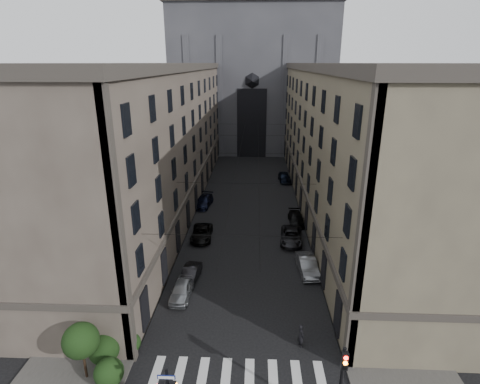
# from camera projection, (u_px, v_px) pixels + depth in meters

# --- Properties ---
(sidewalk_left) EXTENTS (7.00, 80.00, 0.15)m
(sidewalk_left) POSITION_uv_depth(u_px,v_px,m) (175.00, 202.00, 53.38)
(sidewalk_left) COLOR #383533
(sidewalk_left) RESTS_ON ground
(sidewalk_right) EXTENTS (7.00, 80.00, 0.15)m
(sidewalk_right) POSITION_uv_depth(u_px,v_px,m) (323.00, 204.00, 52.52)
(sidewalk_right) COLOR #383533
(sidewalk_right) RESTS_ON ground
(zebra_crossing) EXTENTS (11.00, 3.20, 0.01)m
(zebra_crossing) POSITION_uv_depth(u_px,v_px,m) (238.00, 377.00, 23.70)
(zebra_crossing) COLOR beige
(zebra_crossing) RESTS_ON ground
(building_left) EXTENTS (13.60, 60.60, 18.85)m
(building_left) POSITION_uv_depth(u_px,v_px,m) (150.00, 137.00, 50.47)
(building_left) COLOR #453C35
(building_left) RESTS_ON ground
(building_right) EXTENTS (13.60, 60.60, 18.85)m
(building_right) POSITION_uv_depth(u_px,v_px,m) (351.00, 139.00, 49.36)
(building_right) COLOR brown
(building_right) RESTS_ON ground
(gothic_tower) EXTENTS (35.00, 23.00, 58.00)m
(gothic_tower) POSITION_uv_depth(u_px,v_px,m) (253.00, 68.00, 83.93)
(gothic_tower) COLOR #2D2D33
(gothic_tower) RESTS_ON ground
(traffic_light_right) EXTENTS (0.34, 0.50, 5.20)m
(traffic_light_right) POSITION_uv_depth(u_px,v_px,m) (342.00, 379.00, 19.49)
(traffic_light_right) COLOR black
(traffic_light_right) RESTS_ON ground
(shrub_cluster) EXTENTS (3.90, 4.40, 3.90)m
(shrub_cluster) POSITION_uv_depth(u_px,v_px,m) (99.00, 350.00, 23.48)
(shrub_cluster) COLOR black
(shrub_cluster) RESTS_ON sidewalk_left
(tram_wires) EXTENTS (14.00, 60.00, 0.43)m
(tram_wires) POSITION_uv_depth(u_px,v_px,m) (249.00, 154.00, 50.25)
(tram_wires) COLOR black
(tram_wires) RESTS_ON ground
(car_left_near) EXTENTS (1.79, 4.15, 1.40)m
(car_left_near) POSITION_uv_depth(u_px,v_px,m) (182.00, 290.00, 31.66)
(car_left_near) COLOR gray
(car_left_near) RESTS_ON ground
(car_left_midnear) EXTENTS (1.73, 3.98, 1.27)m
(car_left_midnear) POSITION_uv_depth(u_px,v_px,m) (190.00, 274.00, 34.09)
(car_left_midnear) COLOR black
(car_left_midnear) RESTS_ON ground
(car_left_midfar) EXTENTS (2.39, 4.89, 1.34)m
(car_left_midfar) POSITION_uv_depth(u_px,v_px,m) (202.00, 233.00, 42.24)
(car_left_midfar) COLOR black
(car_left_midfar) RESTS_ON ground
(car_left_far) EXTENTS (2.58, 5.05, 1.40)m
(car_left_far) POSITION_uv_depth(u_px,v_px,m) (204.00, 201.00, 51.84)
(car_left_far) COLOR black
(car_left_far) RESTS_ON ground
(car_right_near) EXTENTS (2.00, 4.66, 1.49)m
(car_right_near) POSITION_uv_depth(u_px,v_px,m) (307.00, 265.00, 35.39)
(car_right_near) COLOR slate
(car_right_near) RESTS_ON ground
(car_right_midnear) EXTENTS (2.80, 5.29, 1.42)m
(car_right_midnear) POSITION_uv_depth(u_px,v_px,m) (291.00, 236.00, 41.43)
(car_right_midnear) COLOR black
(car_right_midnear) RESTS_ON ground
(car_right_midfar) EXTENTS (1.89, 4.43, 1.27)m
(car_right_midfar) POSITION_uv_depth(u_px,v_px,m) (296.00, 219.00, 46.25)
(car_right_midfar) COLOR black
(car_right_midfar) RESTS_ON ground
(car_right_far) EXTENTS (2.09, 4.66, 1.56)m
(car_right_far) POSITION_uv_depth(u_px,v_px,m) (285.00, 177.00, 62.47)
(car_right_far) COLOR black
(car_right_far) RESTS_ON ground
(pedestrian) EXTENTS (0.64, 0.77, 1.80)m
(pedestrian) POSITION_uv_depth(u_px,v_px,m) (301.00, 335.00, 26.07)
(pedestrian) COLOR black
(pedestrian) RESTS_ON ground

